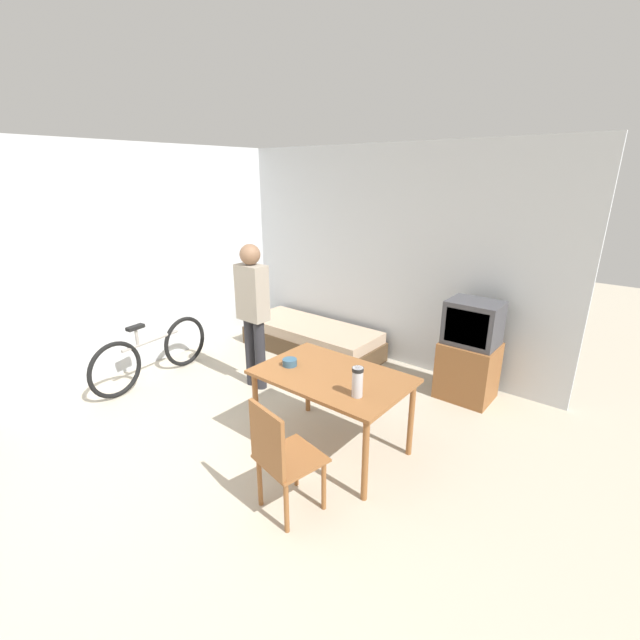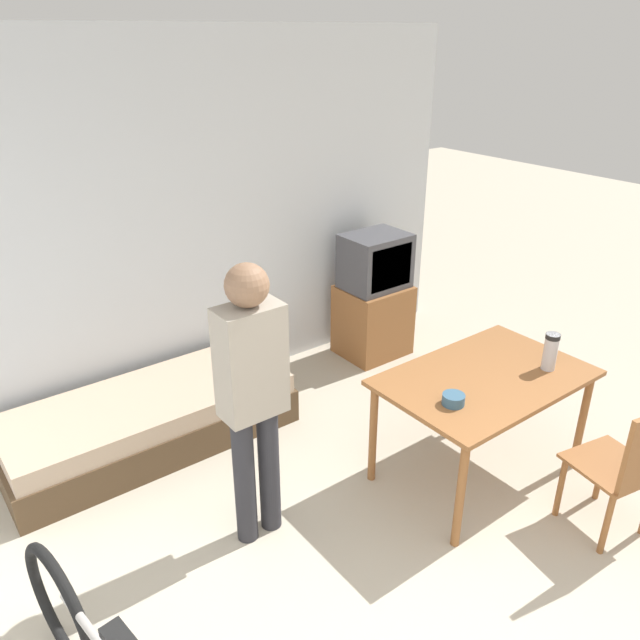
% 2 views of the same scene
% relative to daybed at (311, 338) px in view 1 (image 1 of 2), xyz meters
% --- Properties ---
extents(ground_plane, '(20.00, 20.00, 0.00)m').
position_rel_daybed_xyz_m(ground_plane, '(0.60, -2.89, -0.19)').
color(ground_plane, '#B2A893').
extents(wall_back, '(4.99, 0.06, 2.70)m').
position_rel_daybed_xyz_m(wall_back, '(0.60, 0.50, 1.16)').
color(wall_back, silver).
rests_on(wall_back, ground_plane).
extents(wall_left, '(0.06, 4.36, 2.70)m').
position_rel_daybed_xyz_m(wall_left, '(-1.42, -1.21, 1.16)').
color(wall_left, silver).
rests_on(wall_left, ground_plane).
extents(daybed, '(1.97, 0.78, 0.39)m').
position_rel_daybed_xyz_m(daybed, '(0.00, 0.00, 0.00)').
color(daybed, '#4C3823').
rests_on(daybed, ground_plane).
extents(tv, '(0.57, 0.49, 1.10)m').
position_rel_daybed_xyz_m(tv, '(2.14, 0.10, 0.33)').
color(tv, brown).
rests_on(tv, ground_plane).
extents(dining_table, '(1.29, 0.84, 0.73)m').
position_rel_daybed_xyz_m(dining_table, '(1.56, -1.58, 0.46)').
color(dining_table, brown).
rests_on(dining_table, ground_plane).
extents(wooden_chair, '(0.49, 0.49, 0.90)m').
position_rel_daybed_xyz_m(wooden_chair, '(1.75, -2.43, 0.31)').
color(wooden_chair, brown).
rests_on(wooden_chair, ground_plane).
extents(bicycle, '(0.26, 1.61, 0.74)m').
position_rel_daybed_xyz_m(bicycle, '(-0.92, -1.83, 0.14)').
color(bicycle, black).
rests_on(bicycle, ground_plane).
extents(person_standing, '(0.34, 0.22, 1.65)m').
position_rel_daybed_xyz_m(person_standing, '(0.15, -1.17, 0.77)').
color(person_standing, '#28282D').
rests_on(person_standing, ground_plane).
extents(thermos_flask, '(0.09, 0.09, 0.24)m').
position_rel_daybed_xyz_m(thermos_flask, '(1.93, -1.75, 0.67)').
color(thermos_flask, '#B7B7BC').
rests_on(thermos_flask, dining_table).
extents(mate_bowl, '(0.13, 0.13, 0.06)m').
position_rel_daybed_xyz_m(mate_bowl, '(1.16, -1.67, 0.57)').
color(mate_bowl, '#335670').
rests_on(mate_bowl, dining_table).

